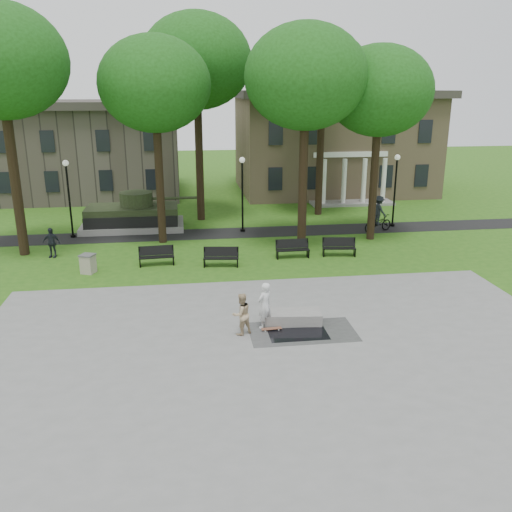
{
  "coord_description": "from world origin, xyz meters",
  "views": [
    {
      "loc": [
        -3.21,
        -21.06,
        8.8
      ],
      "look_at": [
        0.02,
        2.49,
        1.4
      ],
      "focal_mm": 38.0,
      "sensor_mm": 36.0,
      "label": 1
    }
  ],
  "objects_px": {
    "concrete_block": "(293,317)",
    "cyclist": "(378,217)",
    "skateboarder": "(265,305)",
    "friend_watching": "(241,314)",
    "trash_bin": "(88,264)",
    "park_bench_0": "(157,255)"
  },
  "relations": [
    {
      "from": "concrete_block",
      "to": "cyclist",
      "type": "relative_size",
      "value": 0.95
    },
    {
      "from": "skateboarder",
      "to": "cyclist",
      "type": "height_order",
      "value": "cyclist"
    },
    {
      "from": "friend_watching",
      "to": "cyclist",
      "type": "distance_m",
      "value": 17.23
    },
    {
      "from": "skateboarder",
      "to": "friend_watching",
      "type": "bearing_deg",
      "value": -11.99
    },
    {
      "from": "skateboarder",
      "to": "friend_watching",
      "type": "xyz_separation_m",
      "value": [
        -0.94,
        -0.45,
        -0.11
      ]
    },
    {
      "from": "skateboarder",
      "to": "trash_bin",
      "type": "xyz_separation_m",
      "value": [
        -7.69,
        7.56,
        -0.44
      ]
    },
    {
      "from": "cyclist",
      "to": "park_bench_0",
      "type": "relative_size",
      "value": 1.27
    },
    {
      "from": "cyclist",
      "to": "trash_bin",
      "type": "bearing_deg",
      "value": 86.36
    },
    {
      "from": "concrete_block",
      "to": "cyclist",
      "type": "height_order",
      "value": "cyclist"
    },
    {
      "from": "trash_bin",
      "to": "concrete_block",
      "type": "bearing_deg",
      "value": -39.32
    },
    {
      "from": "friend_watching",
      "to": "cyclist",
      "type": "height_order",
      "value": "cyclist"
    },
    {
      "from": "concrete_block",
      "to": "skateboarder",
      "type": "height_order",
      "value": "skateboarder"
    },
    {
      "from": "concrete_block",
      "to": "skateboarder",
      "type": "xyz_separation_m",
      "value": [
        -1.16,
        -0.31,
        0.68
      ]
    },
    {
      "from": "skateboarder",
      "to": "friend_watching",
      "type": "distance_m",
      "value": 1.04
    },
    {
      "from": "park_bench_0",
      "to": "skateboarder",
      "type": "bearing_deg",
      "value": -66.39
    },
    {
      "from": "cyclist",
      "to": "park_bench_0",
      "type": "xyz_separation_m",
      "value": [
        -13.72,
        -4.98,
        -0.42
      ]
    },
    {
      "from": "friend_watching",
      "to": "trash_bin",
      "type": "distance_m",
      "value": 10.48
    },
    {
      "from": "cyclist",
      "to": "friend_watching",
      "type": "bearing_deg",
      "value": 120.85
    },
    {
      "from": "skateboarder",
      "to": "cyclist",
      "type": "relative_size",
      "value": 0.78
    },
    {
      "from": "concrete_block",
      "to": "trash_bin",
      "type": "relative_size",
      "value": 2.29
    },
    {
      "from": "friend_watching",
      "to": "cyclist",
      "type": "xyz_separation_m",
      "value": [
        10.28,
        13.83,
        0.13
      ]
    },
    {
      "from": "cyclist",
      "to": "trash_bin",
      "type": "xyz_separation_m",
      "value": [
        -17.03,
        -5.82,
        -0.46
      ]
    }
  ]
}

